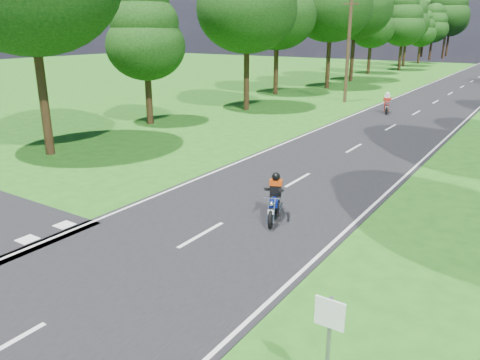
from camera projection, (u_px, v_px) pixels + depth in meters
The scene contains 7 objects.
ground at pixel (151, 264), 11.60m from camera, with size 160.00×160.00×0.00m, color #215D15.
main_road at pixel (472, 81), 51.23m from camera, with size 7.00×140.00×0.02m, color black.
road_markings at pixel (467, 83), 49.81m from camera, with size 7.40×140.00×0.01m.
telegraph_pole at pixel (348, 49), 35.69m from camera, with size 1.20×0.26×8.00m.
road_sign at pixel (329, 338), 6.70m from camera, with size 0.45×0.07×2.00m.
rider_near_blue at pixel (275, 197), 14.07m from camera, with size 0.57×1.71×1.42m, color navy, non-canonical shape.
rider_far_red at pixel (387, 103), 31.82m from camera, with size 0.57×1.72×1.43m, color #B90E13, non-canonical shape.
Camera 1 is at (7.57, -7.44, 5.57)m, focal length 35.00 mm.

